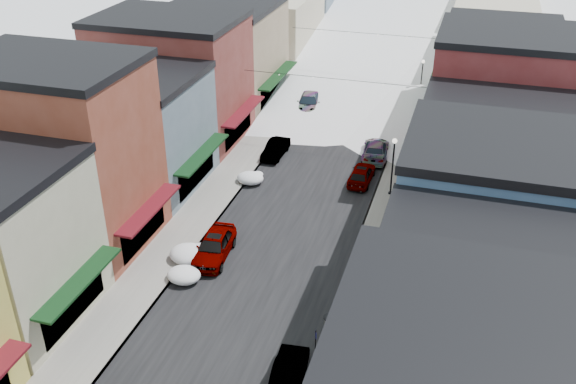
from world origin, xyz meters
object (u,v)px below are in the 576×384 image
Objects in this scene: car_silver_sedan at (214,246)px; streetlamp_near at (393,159)px; trash_can at (329,324)px; car_green_sedan at (289,374)px; car_dark_hatch at (276,149)px.

car_silver_sedan is 1.07× the size of streetlamp_near.
trash_can is 0.23× the size of streetlamp_near.
trash_can is (8.85, -5.13, -0.14)m from car_silver_sedan.
car_silver_sedan reaches higher than trash_can.
streetlamp_near is at bearing -101.28° from car_green_sedan.
trash_can is (9.65, -20.73, 0.03)m from car_dark_hatch.
car_dark_hatch is 0.95× the size of car_green_sedan.
car_green_sedan is 0.93× the size of streetlamp_near.
car_silver_sedan reaches higher than car_dark_hatch.
streetlamp_near reaches higher than trash_can.
car_green_sedan is (7.80, -9.30, -0.13)m from car_silver_sedan.
car_green_sedan reaches higher than car_dark_hatch.
trash_can is at bearing -110.25° from car_green_sedan.
car_dark_hatch is at bearing 158.69° from streetlamp_near.
trash_can is at bearing -35.02° from car_silver_sedan.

